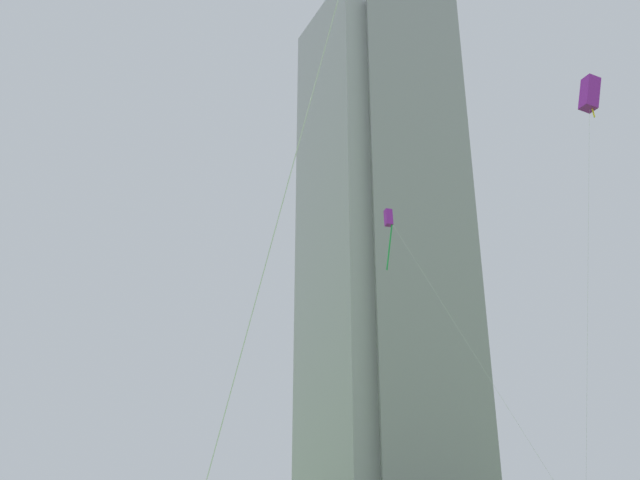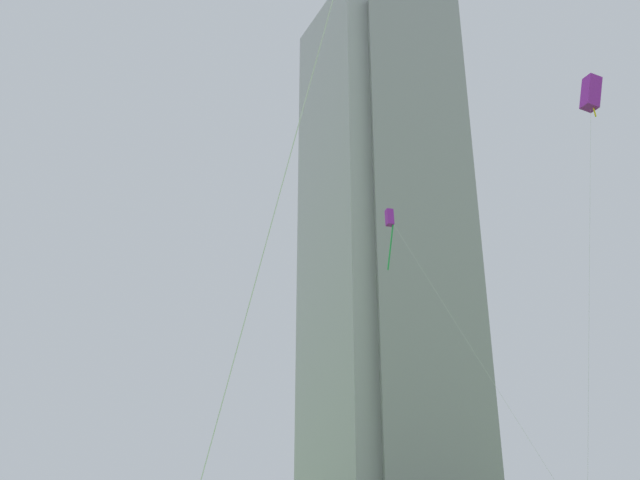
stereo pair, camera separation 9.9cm
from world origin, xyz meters
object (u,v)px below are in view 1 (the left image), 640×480
kite_flying_0 (590,94)px  kite_flying_3 (390,223)px  distant_highrise_1 (416,246)px  distant_highrise_0 (364,240)px

kite_flying_0 → kite_flying_3: (-12.88, 5.57, -9.01)m
kite_flying_0 → distant_highrise_1: size_ratio=0.31×
distant_highrise_0 → distant_highrise_1: 10.45m
distant_highrise_0 → distant_highrise_1: (7.58, -6.63, -2.81)m
kite_flying_0 → kite_flying_3: size_ratio=1.44×
kite_flying_0 → distant_highrise_1: 79.42m
distant_highrise_1 → kite_flying_3: bearing=-102.5°
distant_highrise_1 → distant_highrise_0: bearing=153.5°
kite_flying_0 → distant_highrise_0: distant_highrise_0 is taller
distant_highrise_0 → distant_highrise_1: size_ratio=1.06×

